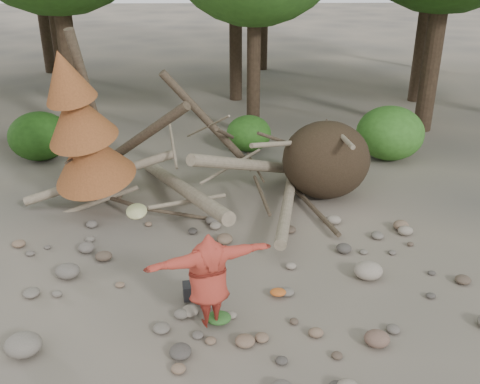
{
  "coord_description": "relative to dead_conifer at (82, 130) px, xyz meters",
  "views": [
    {
      "loc": [
        0.15,
        -8.17,
        5.78
      ],
      "look_at": [
        0.38,
        1.5,
        1.4
      ],
      "focal_mm": 40.0,
      "sensor_mm": 36.0,
      "label": 1
    }
  ],
  "objects": [
    {
      "name": "boulder_front_left",
      "position": [
        0.04,
        -4.87,
        -1.94
      ],
      "size": [
        0.58,
        0.52,
        0.35
      ],
      "primitive_type": "ellipsoid",
      "color": "#6F675C",
      "rests_on": "ground"
    },
    {
      "name": "frisbee_thrower",
      "position": [
        2.93,
        -4.26,
        -1.18
      ],
      "size": [
        2.27,
        1.23,
        2.35
      ],
      "color": "#A33124",
      "rests_on": "ground"
    },
    {
      "name": "dead_conifer",
      "position": [
        0.0,
        0.0,
        0.0
      ],
      "size": [
        2.06,
        2.16,
        4.35
      ],
      "color": "#4C3F30",
      "rests_on": "ground"
    },
    {
      "name": "cloth_green",
      "position": [
        3.07,
        -4.21,
        -2.03
      ],
      "size": [
        0.43,
        0.36,
        0.16
      ],
      "primitive_type": "ellipsoid",
      "color": "#2D5C24",
      "rests_on": "ground"
    },
    {
      "name": "bush_mid",
      "position": [
        3.92,
        4.43,
        -1.55
      ],
      "size": [
        1.4,
        1.4,
        1.12
      ],
      "primitive_type": "ellipsoid",
      "color": "#2D651D",
      "rests_on": "ground"
    },
    {
      "name": "cloth_orange",
      "position": [
        4.15,
        -3.45,
        -2.06
      ],
      "size": [
        0.3,
        0.24,
        0.11
      ],
      "primitive_type": "ellipsoid",
      "color": "#B4541E",
      "rests_on": "ground"
    },
    {
      "name": "ground",
      "position": [
        3.12,
        -3.37,
        -2.11
      ],
      "size": [
        120.0,
        120.0,
        0.0
      ],
      "primitive_type": "plane",
      "color": "#514C44",
      "rests_on": "ground"
    },
    {
      "name": "bush_left",
      "position": [
        -2.38,
        3.83,
        -1.39
      ],
      "size": [
        1.8,
        1.8,
        1.44
      ],
      "primitive_type": "ellipsoid",
      "color": "#224F15",
      "rests_on": "ground"
    },
    {
      "name": "bush_right",
      "position": [
        8.12,
        3.63,
        -1.31
      ],
      "size": [
        2.0,
        2.0,
        1.6
      ],
      "primitive_type": "ellipsoid",
      "color": "#387725",
      "rests_on": "ground"
    },
    {
      "name": "boulder_front_right",
      "position": [
        5.61,
        -4.79,
        -1.99
      ],
      "size": [
        0.41,
        0.37,
        0.25
      ],
      "primitive_type": "ellipsoid",
      "color": "brown",
      "rests_on": "ground"
    },
    {
      "name": "backpack",
      "position": [
        2.64,
        -3.5,
        -1.97
      ],
      "size": [
        0.46,
        0.34,
        0.28
      ],
      "primitive_type": "cube",
      "rotation": [
        0.0,
        0.0,
        0.15
      ],
      "color": "black",
      "rests_on": "ground"
    },
    {
      "name": "boulder_mid_left",
      "position": [
        0.14,
        -2.71,
        -1.97
      ],
      "size": [
        0.47,
        0.42,
        0.28
      ],
      "primitive_type": "ellipsoid",
      "color": "#635C53",
      "rests_on": "ground"
    },
    {
      "name": "deadfall_pile",
      "position": [
        5.13,
        0.87,
        -1.16
      ],
      "size": [
        8.55,
        5.24,
        3.3
      ],
      "color": "#332619",
      "rests_on": "ground"
    },
    {
      "name": "boulder_mid_right",
      "position": [
        5.94,
        -2.87,
        -1.95
      ],
      "size": [
        0.55,
        0.5,
        0.33
      ],
      "primitive_type": "ellipsoid",
      "color": "gray",
      "rests_on": "ground"
    }
  ]
}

